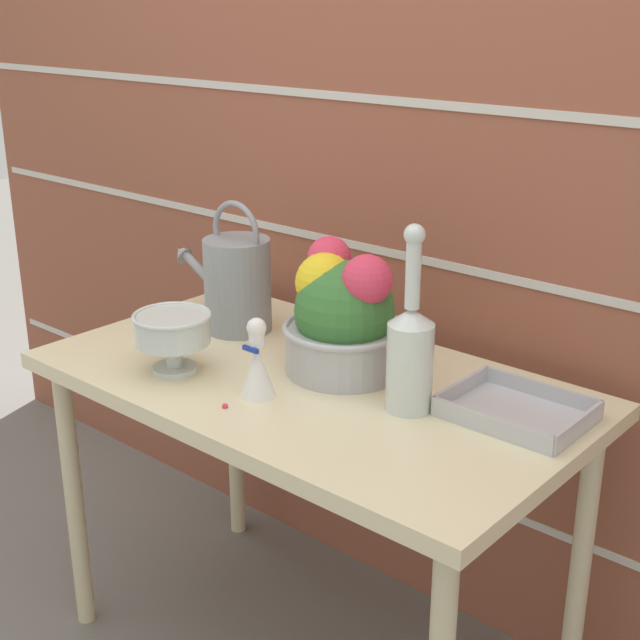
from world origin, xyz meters
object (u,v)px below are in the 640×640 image
Objects in this scene: watering_can at (236,282)px; crystal_pedestal_bowl at (173,331)px; flower_planter at (343,317)px; wire_tray at (517,412)px; glass_decanter at (410,350)px; figurine_vase at (257,365)px.

crystal_pedestal_bowl is at bearing -72.69° from watering_can.
flower_planter is 1.07× the size of wire_tray.
glass_decanter is (0.49, 0.18, 0.03)m from crystal_pedestal_bowl.
glass_decanter reaches higher than watering_can.
glass_decanter is at bearing 29.47° from figurine_vase.
watering_can reaches higher than figurine_vase.
crystal_pedestal_bowl is 1.01× the size of figurine_vase.
watering_can is 0.76m from wire_tray.
watering_can is 0.58m from glass_decanter.
figurine_vase is at bearing -38.17° from watering_can.
flower_planter is at bearing -4.89° from watering_can.
crystal_pedestal_bowl is 0.73m from wire_tray.
wire_tray is (0.45, 0.26, -0.06)m from figurine_vase.
watering_can is 0.85× the size of glass_decanter.
crystal_pedestal_bowl is 0.37m from flower_planter.
wire_tray is (0.76, 0.01, -0.11)m from watering_can.
watering_can reaches higher than crystal_pedestal_bowl.
watering_can is at bearing 141.83° from figurine_vase.
glass_decanter is at bearing -9.20° from watering_can.
flower_planter is at bearing 164.02° from glass_decanter.
glass_decanter is 0.31m from figurine_vase.
glass_decanter reaches higher than flower_planter.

